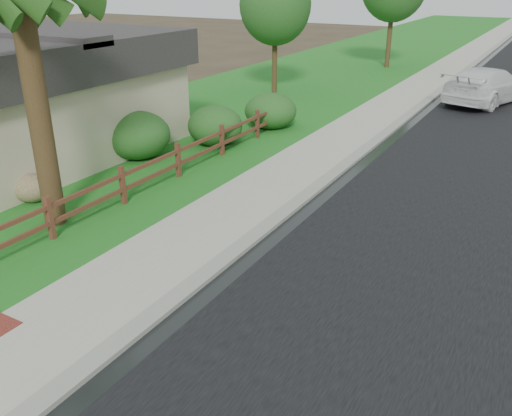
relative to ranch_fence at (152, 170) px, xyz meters
The scene contains 13 objects.
ground 7.37m from the ranch_fence, 60.64° to the right, with size 120.00×120.00×0.00m, color #362D1D.
curb 28.88m from the ranch_fence, 82.04° to the left, with size 0.40×90.00×0.12m, color gray.
wet_gutter 28.94m from the ranch_fence, 81.35° to the left, with size 0.50×90.00×0.00m, color black.
sidewalk 28.73m from the ranch_fence, 84.61° to the left, with size 2.20×90.00×0.10m, color #9B9987.
grass_strip 28.62m from the ranch_fence, 88.40° to the left, with size 1.60×90.00×0.06m, color #1B611B.
lawn_near 28.94m from the ranch_fence, 98.75° to the left, with size 9.00×90.00×0.04m, color #1B611B.
ranch_fence is the anchor object (origin of this frame).
white_suv 17.78m from the ranch_fence, 68.79° to the left, with size 2.31×5.69×1.65m, color white.
boulder 3.29m from the ranch_fence, 136.92° to the right, with size 1.20×0.90×0.80m, color brown.
shrub_b 3.18m from the ranch_fence, 138.57° to the left, with size 2.24×2.24×1.57m, color #1A4719.
shrub_c 4.73m from the ranch_fence, 101.63° to the left, with size 1.95×1.95×1.41m, color #1A4719.
shrub_d 7.61m from the ranch_fence, 92.26° to the left, with size 2.05×2.05×1.40m, color #1A4719.
tree_near_left 14.66m from the ranch_fence, 103.85° to the left, with size 3.50×3.50×6.20m.
Camera 1 is at (6.02, -4.62, 5.71)m, focal length 38.00 mm.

